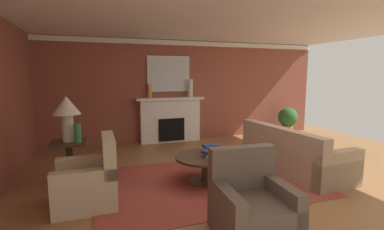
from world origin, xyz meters
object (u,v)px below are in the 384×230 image
(vase_mantel_left, at_px, (150,91))
(mantel_mirror, at_px, (169,74))
(fireplace, at_px, (170,121))
(sofa, at_px, (292,155))
(vase_on_side_table, at_px, (78,133))
(table_lamp, at_px, (67,110))
(coffee_table, at_px, (205,163))
(vase_mantel_right, at_px, (190,88))
(armchair_near_window, at_px, (89,183))
(potted_plant, at_px, (288,119))
(armchair_facing_fireplace, at_px, (252,209))
(side_table, at_px, (70,159))

(vase_mantel_left, bearing_deg, mantel_mirror, 17.18)
(fireplace, xyz_separation_m, sofa, (1.55, -3.01, -0.27))
(vase_mantel_left, bearing_deg, vase_on_side_table, -124.66)
(table_lamp, relative_size, vase_on_side_table, 2.40)
(coffee_table, xyz_separation_m, table_lamp, (-2.13, 0.74, 0.89))
(fireplace, height_order, vase_mantel_right, vase_mantel_right)
(fireplace, height_order, vase_on_side_table, fireplace)
(fireplace, relative_size, armchair_near_window, 1.89)
(vase_mantel_right, bearing_deg, sofa, -71.26)
(fireplace, distance_m, sofa, 3.40)
(armchair_near_window, xyz_separation_m, vase_mantel_left, (1.45, 3.18, 1.06))
(vase_mantel_right, bearing_deg, potted_plant, -5.94)
(vase_on_side_table, distance_m, vase_mantel_left, 2.88)
(armchair_facing_fireplace, bearing_deg, coffee_table, 86.97)
(fireplace, height_order, armchair_facing_fireplace, fireplace)
(sofa, relative_size, coffee_table, 2.15)
(mantel_mirror, relative_size, vase_on_side_table, 3.68)
(armchair_near_window, distance_m, vase_mantel_right, 4.23)
(armchair_near_window, height_order, potted_plant, armchair_near_window)
(coffee_table, relative_size, vase_mantel_left, 2.85)
(coffee_table, relative_size, vase_mantel_right, 2.10)
(coffee_table, bearing_deg, sofa, -0.35)
(coffee_table, xyz_separation_m, vase_mantel_right, (0.74, 2.95, 1.10))
(armchair_near_window, relative_size, vase_mantel_left, 2.71)
(fireplace, relative_size, vase_mantel_right, 3.78)
(fireplace, xyz_separation_m, armchair_near_window, (-2.00, -3.23, -0.26))
(vase_mantel_right, distance_m, potted_plant, 3.10)
(sofa, relative_size, potted_plant, 2.59)
(armchair_near_window, xyz_separation_m, potted_plant, (5.49, 2.88, 0.19))
(armchair_facing_fireplace, distance_m, table_lamp, 3.25)
(sofa, height_order, side_table, sofa)
(side_table, xyz_separation_m, potted_plant, (5.80, 1.91, 0.09))
(mantel_mirror, xyz_separation_m, vase_on_side_table, (-2.16, -2.50, -0.96))
(fireplace, relative_size, armchair_facing_fireplace, 1.89)
(sofa, distance_m, vase_mantel_left, 3.79)
(armchair_near_window, distance_m, vase_mantel_left, 3.66)
(fireplace, bearing_deg, mantel_mirror, 90.00)
(mantel_mirror, bearing_deg, vase_mantel_right, -17.18)
(vase_on_side_table, bearing_deg, fireplace, 47.77)
(fireplace, xyz_separation_m, vase_mantel_left, (-0.55, -0.05, 0.81))
(side_table, height_order, table_lamp, table_lamp)
(side_table, distance_m, vase_mantel_left, 2.99)
(vase_on_side_table, xyz_separation_m, vase_mantel_left, (1.61, 2.33, 0.52))
(coffee_table, bearing_deg, vase_mantel_left, 97.04)
(armchair_near_window, relative_size, armchair_facing_fireplace, 1.00)
(mantel_mirror, relative_size, table_lamp, 1.53)
(armchair_facing_fireplace, relative_size, vase_on_side_table, 3.04)
(mantel_mirror, distance_m, vase_on_side_table, 3.45)
(coffee_table, relative_size, table_lamp, 1.33)
(vase_on_side_table, bearing_deg, side_table, 141.34)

